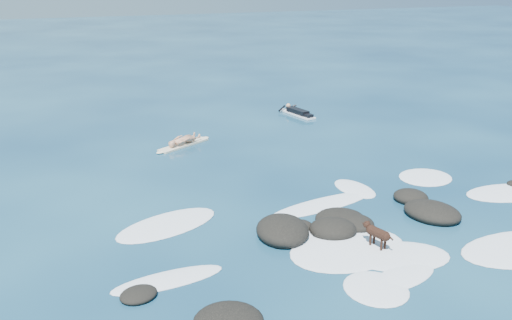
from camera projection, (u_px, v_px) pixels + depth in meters
name	position (u px, v px, depth m)	size (l,w,h in m)	color
ground	(367.00, 222.00, 16.60)	(160.00, 160.00, 0.00)	#0A2642
reef_rocks	(381.00, 235.00, 15.55)	(14.09, 7.10, 0.65)	black
breaking_foam	(388.00, 234.00, 15.85)	(14.66, 8.04, 0.12)	white
standing_surfer_rig	(183.00, 130.00, 23.55)	(2.72, 1.76, 1.71)	beige
paddling_surfer_rig	(297.00, 112.00, 28.71)	(1.23, 2.58, 0.44)	white
dog	(377.00, 233.00, 14.91)	(0.46, 1.06, 0.69)	black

